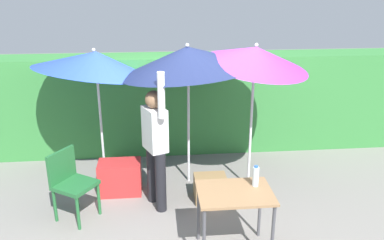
{
  "coord_description": "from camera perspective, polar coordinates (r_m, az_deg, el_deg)",
  "views": [
    {
      "loc": [
        -0.48,
        -4.73,
        2.9
      ],
      "look_at": [
        0.0,
        0.3,
        1.1
      ],
      "focal_mm": 37.37,
      "sensor_mm": 36.0,
      "label": 1
    }
  ],
  "objects": [
    {
      "name": "cooler_box",
      "position": [
        5.8,
        -10.23,
        -8.07
      ],
      "size": [
        0.59,
        0.36,
        0.47
      ],
      "primitive_type": "cube",
      "color": "red",
      "rests_on": "ground_plane"
    },
    {
      "name": "person_vendor",
      "position": [
        5.13,
        -5.27,
        -3.02
      ],
      "size": [
        0.34,
        0.54,
        1.88
      ],
      "color": "black",
      "rests_on": "ground_plane"
    },
    {
      "name": "chair_plastic",
      "position": [
        5.27,
        -16.93,
        -8.27
      ],
      "size": [
        0.61,
        0.61,
        0.89
      ],
      "color": "#236633",
      "rests_on": "ground_plane"
    },
    {
      "name": "bottle_water",
      "position": [
        4.42,
        9.07,
        -7.94
      ],
      "size": [
        0.07,
        0.07,
        0.24
      ],
      "color": "silver",
      "rests_on": "folding_table"
    },
    {
      "name": "folding_table",
      "position": [
        4.38,
        6.11,
        -11.19
      ],
      "size": [
        0.8,
        0.6,
        0.76
      ],
      "color": "#4C4C51",
      "rests_on": "ground_plane"
    },
    {
      "name": "hedge_row",
      "position": [
        6.98,
        -1.28,
        2.45
      ],
      "size": [
        8.0,
        0.7,
        1.68
      ],
      "primitive_type": "cube",
      "color": "#38843D",
      "rests_on": "ground_plane"
    },
    {
      "name": "umbrella_rainbow",
      "position": [
        5.48,
        -0.6,
        8.72
      ],
      "size": [
        1.95,
        1.93,
        2.17
      ],
      "color": "silver",
      "rests_on": "ground_plane"
    },
    {
      "name": "umbrella_orange",
      "position": [
        5.41,
        9.02,
        8.93
      ],
      "size": [
        1.5,
        1.48,
        2.2
      ],
      "color": "silver",
      "rests_on": "ground_plane"
    },
    {
      "name": "crate_cardboard",
      "position": [
        5.58,
        2.65,
        -9.69
      ],
      "size": [
        0.44,
        0.37,
        0.34
      ],
      "primitive_type": "cube",
      "color": "#9E7A4C",
      "rests_on": "ground_plane"
    },
    {
      "name": "umbrella_yellow",
      "position": [
        5.88,
        -13.64,
        8.03
      ],
      "size": [
        1.77,
        1.74,
        2.12
      ],
      "color": "silver",
      "rests_on": "ground_plane"
    },
    {
      "name": "ground_plane",
      "position": [
        5.57,
        0.3,
        -11.78
      ],
      "size": [
        24.0,
        24.0,
        0.0
      ],
      "primitive_type": "plane",
      "color": "gray"
    }
  ]
}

